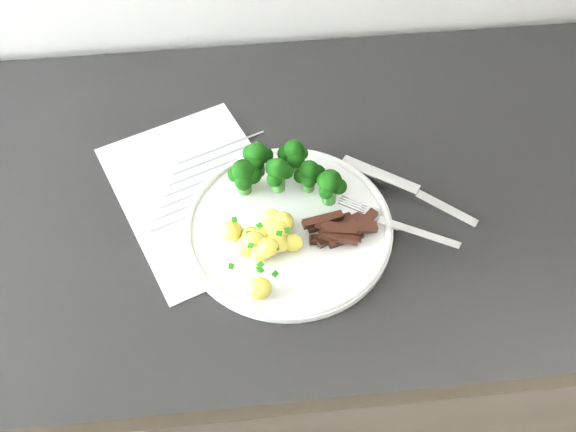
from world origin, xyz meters
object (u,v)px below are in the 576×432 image
at_px(plate, 288,227).
at_px(knife, 425,199).
at_px(beef_strips, 341,230).
at_px(potatoes, 266,240).
at_px(broccoli, 283,169).
at_px(fork, 401,225).
at_px(recipe_paper, 200,194).
at_px(counter, 228,347).

xyz_separation_m(plate, knife, (0.18, 0.02, 0.00)).
bearing_deg(beef_strips, potatoes, -174.02).
bearing_deg(potatoes, plate, 43.88).
bearing_deg(beef_strips, broccoli, 127.73).
bearing_deg(potatoes, fork, 3.03).
bearing_deg(recipe_paper, broccoli, -3.74).
relative_size(recipe_paper, potatoes, 2.64).
bearing_deg(potatoes, recipe_paper, 128.97).
bearing_deg(beef_strips, recipe_paper, 152.80).
bearing_deg(counter, broccoli, 0.07).
height_order(recipe_paper, beef_strips, beef_strips).
xyz_separation_m(counter, recipe_paper, (-0.00, 0.01, 0.44)).
xyz_separation_m(recipe_paper, beef_strips, (0.17, -0.09, 0.02)).
distance_m(potatoes, knife, 0.22).
bearing_deg(beef_strips, plate, 163.41).
height_order(recipe_paper, plate, plate).
bearing_deg(beef_strips, fork, -0.63).
relative_size(beef_strips, fork, 0.70).
bearing_deg(fork, knife, 46.87).
distance_m(plate, fork, 0.14).
height_order(broccoli, beef_strips, broccoli).
bearing_deg(broccoli, plate, -90.13).
xyz_separation_m(fork, knife, (0.04, 0.04, -0.01)).
bearing_deg(fork, plate, 171.94).
bearing_deg(counter, knife, -7.44).
height_order(potatoes, beef_strips, potatoes).
height_order(broccoli, potatoes, broccoli).
height_order(beef_strips, knife, beef_strips).
bearing_deg(knife, plate, -172.09).
bearing_deg(counter, potatoes, -50.36).
bearing_deg(broccoli, counter, -179.93).
xyz_separation_m(counter, plate, (0.10, -0.06, 0.45)).
relative_size(broccoli, beef_strips, 1.52).
height_order(recipe_paper, potatoes, potatoes).
bearing_deg(potatoes, counter, 129.64).
distance_m(recipe_paper, plate, 0.13).
bearing_deg(recipe_paper, plate, -32.57).
xyz_separation_m(beef_strips, fork, (0.08, -0.00, -0.00)).
bearing_deg(recipe_paper, knife, -8.75).
height_order(counter, beef_strips, beef_strips).
height_order(counter, plate, plate).
distance_m(counter, knife, 0.53).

